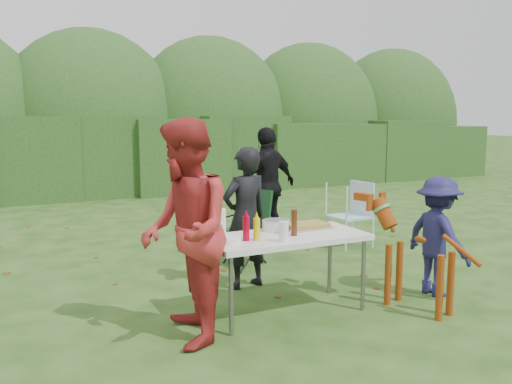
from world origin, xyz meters
name	(u,v)px	position (x,y,z in m)	size (l,w,h in m)	color
ground	(268,304)	(0.00, 0.00, 0.00)	(80.00, 80.00, 0.00)	#1E4211
hedge_row	(105,159)	(0.00, 8.00, 0.85)	(22.00, 1.40, 1.70)	#23471C
shrub_backdrop	(92,125)	(0.00, 9.60, 1.60)	(20.00, 2.60, 3.20)	#3D6628
folding_table	(286,241)	(0.05, -0.26, 0.69)	(1.50, 0.70, 0.74)	silver
person_cook	(245,218)	(0.04, 0.60, 0.76)	(0.55, 0.36, 1.51)	black
person_red_jacket	(185,232)	(-1.00, -0.48, 0.91)	(0.89, 0.69, 1.82)	#A92626
person_black_puffy	(268,185)	(1.22, 2.34, 0.84)	(0.98, 0.41, 1.67)	black
child	(438,236)	(1.70, -0.50, 0.61)	(0.79, 0.45, 1.22)	#1C1B4C
dog	(419,256)	(1.21, -0.76, 0.52)	(1.09, 0.44, 1.04)	#80330D
camping_chair	(245,227)	(0.42, 1.44, 0.46)	(0.58, 0.58, 0.93)	#123619
lawn_chair	(349,214)	(2.15, 1.63, 0.46)	(0.54, 0.54, 0.91)	#3D9ABC
food_tray	(306,228)	(0.37, -0.10, 0.75)	(0.45, 0.30, 0.02)	#B7B7BA
focaccia_bread	(306,225)	(0.37, -0.10, 0.78)	(0.40, 0.26, 0.04)	olive
mustard_bottle	(257,229)	(-0.28, -0.33, 0.84)	(0.06, 0.06, 0.20)	#D1C30C
ketchup_bottle	(246,228)	(-0.37, -0.30, 0.85)	(0.06, 0.06, 0.22)	#9F001C
beer_bottle	(294,223)	(0.11, -0.31, 0.86)	(0.06, 0.06, 0.24)	#47230F
paper_towel_roll	(219,223)	(-0.53, -0.07, 0.87)	(0.12, 0.12, 0.26)	white
cup_stack	(284,232)	(-0.10, -0.49, 0.83)	(0.08, 0.08, 0.18)	white
pasta_bowl	(276,225)	(0.07, -0.04, 0.79)	(0.26, 0.26, 0.10)	silver
plate_stack	(227,240)	(-0.56, -0.30, 0.77)	(0.24, 0.24, 0.05)	white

